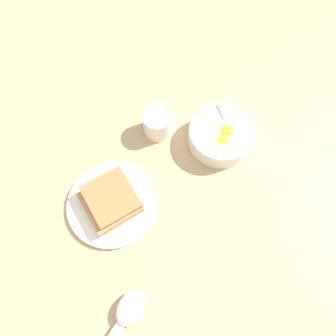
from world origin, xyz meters
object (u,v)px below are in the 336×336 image
Objects in this scene: drinking_cup at (157,123)px; toast_plate at (112,204)px; toast_sandwich at (111,200)px; soup_spoon at (127,314)px; egg_bowl at (221,136)px.

toast_plate is at bearing 136.23° from drinking_cup.
toast_sandwich reaches higher than soup_spoon.
egg_bowl reaches higher than toast_sandwich.
toast_sandwich is 0.22m from drinking_cup.
toast_plate is 0.23m from soup_spoon.
drinking_cup is (0.39, -0.17, 0.02)m from soup_spoon.
egg_bowl is 0.31m from toast_plate.
toast_sandwich is 1.99× the size of drinking_cup.
egg_bowl reaches higher than toast_plate.
egg_bowl reaches higher than drinking_cup.
soup_spoon is at bearing 156.25° from drinking_cup.
toast_plate is (-0.09, 0.29, -0.02)m from egg_bowl.
soup_spoon is 2.14× the size of drinking_cup.
toast_plate is 1.35× the size of soup_spoon.
soup_spoon reaches higher than toast_plate.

